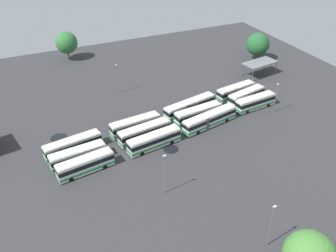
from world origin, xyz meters
TOP-DOWN VIEW (x-y plane):
  - ground_plane at (0.00, 0.00)m, footprint 126.23×126.23m
  - bus_row0_slot0 at (-22.57, -7.13)m, footprint 11.82×4.28m
  - bus_row0_slot1 at (-23.20, -3.60)m, footprint 11.80×3.79m
  - bus_row0_slot2 at (-23.36, 0.44)m, footprint 12.66×4.59m
  - bus_row1_slot0 at (-6.83, -5.06)m, footprint 12.59×4.37m
  - bus_row1_slot1 at (-7.52, -1.11)m, footprint 12.64×4.27m
  - bus_row1_slot2 at (-8.36, 2.60)m, footprint 12.21×3.76m
  - bus_row2_slot0 at (8.51, -2.49)m, footprint 15.00×5.53m
  - bus_row2_slot1 at (7.37, 1.00)m, footprint 12.69×3.98m
  - bus_row2_slot2 at (7.16, 4.99)m, footprint 14.99×5.64m
  - bus_row3_slot0 at (23.51, -0.03)m, footprint 11.52×3.62m
  - bus_row3_slot1 at (23.29, 3.69)m, footprint 11.66×5.05m
  - bus_row3_slot2 at (22.42, 7.25)m, footprint 11.86×4.31m
  - maintenance_shelter at (36.74, 16.44)m, footprint 11.08×6.69m
  - lamp_post_near_entrance at (-10.75, -19.29)m, footprint 0.56×0.28m
  - lamp_post_by_building at (-5.76, 23.21)m, footprint 0.56×0.28m
  - lamp_post_far_corner at (26.74, -3.64)m, footprint 0.56×0.28m
  - lamp_post_mid_lot at (-0.93, -37.22)m, footprint 0.56×0.28m
  - tree_east_edge at (43.12, 26.45)m, footprint 7.46×7.46m
  - tree_west_edge at (-13.17, 52.84)m, footprint 7.05×7.05m
  - puddle_back_corner at (-25.25, 7.43)m, footprint 3.87×3.87m
  - puddle_near_shelter at (-25.77, 2.47)m, footprint 3.66×3.66m
  - puddle_between_rows at (-3.84, -7.30)m, footprint 3.40×3.40m

SIDE VIEW (x-z plane):
  - ground_plane at x=0.00m, z-range 0.00..0.00m
  - puddle_back_corner at x=-25.25m, z-range 0.00..0.01m
  - puddle_near_shelter at x=-25.77m, z-range 0.00..0.01m
  - puddle_between_rows at x=-3.84m, z-range 0.00..0.01m
  - bus_row3_slot0 at x=23.51m, z-range 0.10..3.55m
  - bus_row3_slot1 at x=23.29m, z-range 0.10..3.55m
  - bus_row0_slot0 at x=-22.57m, z-range 0.10..3.55m
  - bus_row0_slot1 at x=-23.20m, z-range 0.10..3.55m
  - bus_row3_slot2 at x=22.42m, z-range 0.10..3.55m
  - bus_row1_slot2 at x=-8.36m, z-range 0.10..3.55m
  - bus_row1_slot0 at x=-6.83m, z-range 0.10..3.55m
  - bus_row1_slot1 at x=-7.52m, z-range 0.10..3.55m
  - bus_row0_slot2 at x=-23.36m, z-range 0.10..3.55m
  - bus_row2_slot1 at x=7.37m, z-range 0.10..3.55m
  - bus_row2_slot0 at x=8.51m, z-range 0.10..3.55m
  - bus_row2_slot2 at x=7.16m, z-range 0.10..3.55m
  - maintenance_shelter at x=36.74m, z-range 1.86..6.02m
  - lamp_post_far_corner at x=26.74m, z-range 0.41..8.34m
  - lamp_post_by_building at x=-5.76m, z-range 0.42..8.79m
  - lamp_post_mid_lot at x=-0.93m, z-range 0.42..8.94m
  - lamp_post_near_entrance at x=-10.75m, z-range 0.42..9.13m
  - tree_east_edge at x=43.12m, z-range 0.84..10.00m
  - tree_west_edge at x=-13.17m, z-range 1.16..10.53m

